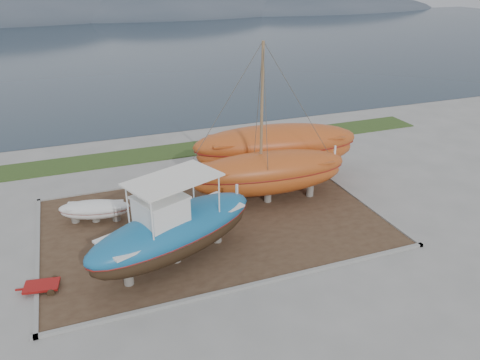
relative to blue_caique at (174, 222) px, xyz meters
name	(u,v)px	position (x,y,z in m)	size (l,w,h in m)	color
ground	(239,261)	(2.84, -0.95, -2.23)	(140.00, 140.00, 0.00)	gray
dirt_patch	(213,222)	(2.84, 3.05, -2.20)	(18.00, 12.00, 0.06)	#422D1E
curb_frame	(213,221)	(2.84, 3.05, -2.15)	(18.60, 12.60, 0.15)	gray
grass_strip	(167,152)	(2.84, 14.55, -2.19)	(44.00, 3.00, 0.08)	#284219
sea	(98,48)	(2.84, 69.05, -2.23)	(260.00, 100.00, 0.04)	#1C2B38
mountain_ridge	(78,18)	(2.84, 124.05, -2.23)	(200.00, 36.00, 20.00)	#333D49
blue_caique	(174,222)	(0.00, 0.00, 0.00)	(9.01, 2.81, 4.33)	#18669A
white_dinghy	(95,212)	(-3.23, 5.41, -1.59)	(3.85, 1.44, 1.16)	white
orange_sailboat	(270,127)	(6.67, 4.21, 2.54)	(9.53, 2.81, 9.41)	#A9481A
orange_bare_hull	(276,153)	(8.53, 7.17, -0.38)	(10.90, 3.27, 3.57)	#A9481A
red_trailer	(42,288)	(-6.03, -0.02, -2.07)	(2.19, 1.10, 0.31)	#9E1411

